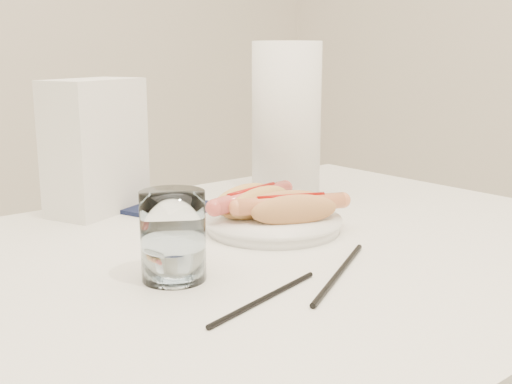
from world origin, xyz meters
TOP-DOWN VIEW (x-y plane):
  - table at (0.00, 0.00)m, footprint 1.20×0.80m
  - plate at (0.12, 0.05)m, footprint 0.24×0.24m
  - hotdog_left at (0.11, 0.09)m, footprint 0.17×0.09m
  - hotdog_right at (0.13, 0.03)m, footprint 0.16×0.11m
  - water_glass at (-0.11, -0.03)m, footprint 0.08×0.08m
  - chopstick_near at (-0.07, -0.15)m, footprint 0.18×0.05m
  - chopstick_far at (0.05, -0.14)m, footprint 0.20×0.11m
  - napkin_box at (-0.03, 0.33)m, footprint 0.19×0.15m
  - navy_napkin at (0.07, 0.26)m, footprint 0.17×0.17m
  - paper_towel_roll at (0.29, 0.21)m, footprint 0.15×0.15m

SIDE VIEW (x-z plane):
  - table at x=0.00m, z-range 0.32..1.07m
  - chopstick_near at x=-0.07m, z-range 0.75..0.76m
  - chopstick_far at x=0.05m, z-range 0.75..0.76m
  - navy_napkin at x=0.07m, z-range 0.75..0.76m
  - plate at x=0.12m, z-range 0.75..0.77m
  - hotdog_right at x=0.13m, z-range 0.76..0.81m
  - hotdog_left at x=0.11m, z-range 0.76..0.81m
  - water_glass at x=-0.11m, z-range 0.75..0.86m
  - napkin_box at x=-0.03m, z-range 0.75..0.97m
  - paper_towel_roll at x=0.29m, z-range 0.75..1.03m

